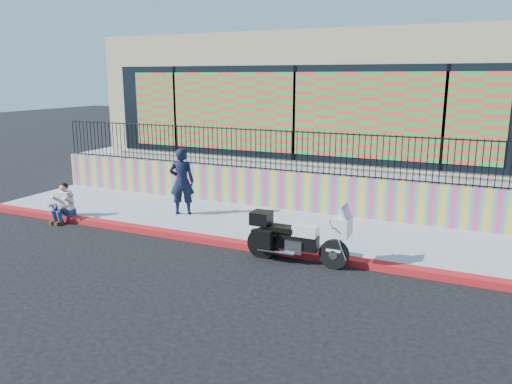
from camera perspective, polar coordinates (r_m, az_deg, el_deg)
The scene contains 10 objects.
ground at distance 11.89m, azimuth -2.82°, elevation -6.20°, with size 90.00×90.00×0.00m, color black.
red_curb at distance 11.86m, azimuth -2.83°, elevation -5.86°, with size 16.00×0.30×0.15m, color #A80C28.
sidewalk at distance 13.28m, azimuth 0.46°, elevation -3.77°, with size 16.00×3.00×0.15m, color #979FB5.
mural_wall at distance 14.55m, azimuth 3.05°, elevation 0.25°, with size 16.00×0.20×1.10m, color #DC3A6E.
metal_fence at distance 14.34m, azimuth 3.11°, elevation 4.74°, with size 15.80×0.04×1.20m, color black, non-canonical shape.
elevated_platform at distance 19.30m, azimuth 8.66°, elevation 3.07°, with size 16.00×10.00×1.25m, color #979FB5.
storefront_building at distance 18.82m, azimuth 8.75°, elevation 10.86°, with size 14.00×8.06×4.00m.
police_motorcycle at distance 10.73m, azimuth 4.57°, elevation -5.09°, with size 2.24×0.74×1.39m.
police_officer at distance 13.98m, azimuth -8.47°, elevation 1.21°, with size 0.68×0.45×1.87m, color black.
seated_man at distance 14.66m, azimuth -21.30°, elevation -1.54°, with size 0.54×0.71×1.06m.
Camera 1 is at (5.21, -9.95, 3.91)m, focal length 35.00 mm.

